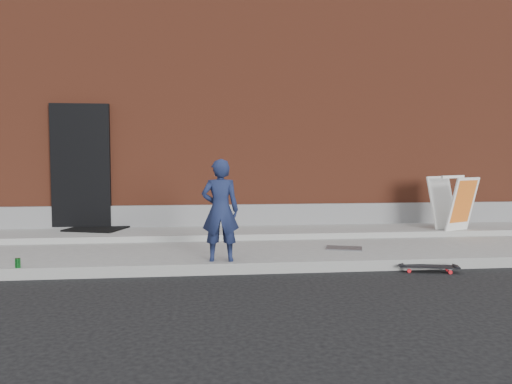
{
  "coord_description": "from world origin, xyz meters",
  "views": [
    {
      "loc": [
        -0.41,
        -6.48,
        1.55
      ],
      "look_at": [
        0.39,
        0.8,
        1.04
      ],
      "focal_mm": 35.0,
      "sensor_mm": 36.0,
      "label": 1
    }
  ],
  "objects": [
    {
      "name": "pizza_sign",
      "position": [
        4.08,
        1.98,
        0.74
      ],
      "size": [
        0.82,
        0.87,
        0.97
      ],
      "color": "silver",
      "rests_on": "apron"
    },
    {
      "name": "sidewalk",
      "position": [
        0.0,
        1.5,
        0.07
      ],
      "size": [
        20.0,
        3.0,
        0.15
      ],
      "primitive_type": "cube",
      "color": "slate",
      "rests_on": "ground"
    },
    {
      "name": "skateboard",
      "position": [
        2.64,
        -0.12,
        0.07
      ],
      "size": [
        0.79,
        0.38,
        0.09
      ],
      "color": "red",
      "rests_on": "ground"
    },
    {
      "name": "utility_plate",
      "position": [
        1.76,
        0.89,
        0.16
      ],
      "size": [
        0.62,
        0.49,
        0.02
      ],
      "primitive_type": "cube",
      "rotation": [
        0.0,
        0.0,
        -0.3
      ],
      "color": "#58585D",
      "rests_on": "sidewalk"
    },
    {
      "name": "apron",
      "position": [
        0.0,
        2.4,
        0.2
      ],
      "size": [
        20.0,
        1.2,
        0.1
      ],
      "primitive_type": "cube",
      "color": "gray",
      "rests_on": "sidewalk"
    },
    {
      "name": "child",
      "position": [
        -0.16,
        0.2,
        0.84
      ],
      "size": [
        0.53,
        0.37,
        1.38
      ],
      "primitive_type": "imported",
      "rotation": [
        0.0,
        0.0,
        3.06
      ],
      "color": "#172043",
      "rests_on": "sidewalk"
    },
    {
      "name": "soda_can",
      "position": [
        -2.73,
        0.05,
        0.21
      ],
      "size": [
        0.07,
        0.07,
        0.12
      ],
      "primitive_type": "cylinder",
      "rotation": [
        0.0,
        0.0,
        0.13
      ],
      "color": "#19802A",
      "rests_on": "sidewalk"
    },
    {
      "name": "doormat",
      "position": [
        -2.3,
        2.7,
        0.26
      ],
      "size": [
        1.14,
        1.02,
        0.03
      ],
      "primitive_type": "cube",
      "rotation": [
        0.0,
        0.0,
        -0.32
      ],
      "color": "black",
      "rests_on": "apron"
    },
    {
      "name": "building",
      "position": [
        -0.0,
        6.99,
        2.5
      ],
      "size": [
        20.0,
        8.1,
        5.0
      ],
      "color": "brown",
      "rests_on": "ground"
    },
    {
      "name": "ground",
      "position": [
        0.0,
        0.0,
        0.0
      ],
      "size": [
        80.0,
        80.0,
        0.0
      ],
      "primitive_type": "plane",
      "color": "black",
      "rests_on": "ground"
    }
  ]
}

